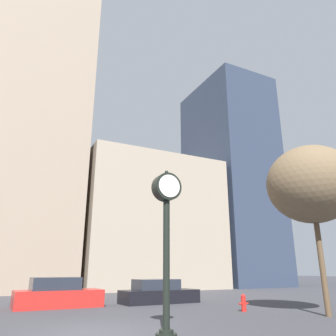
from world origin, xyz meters
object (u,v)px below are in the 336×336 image
Objects in this scene: street_clock at (166,222)px; car_black at (158,293)px; car_red at (58,295)px; fire_hydrant_near at (244,303)px; bare_tree at (311,184)px.

car_black is at bearing 66.31° from street_clock.
car_red reaches higher than fire_hydrant_near.
fire_hydrant_near is 6.39m from bare_tree.
fire_hydrant_near is at bearing -74.67° from car_black.
street_clock is at bearing -82.83° from car_red.
car_black is 5.81m from fire_hydrant_near.
car_black is at bearing 114.75° from bare_tree.
fire_hydrant_near is 0.10× the size of bare_tree.
bare_tree reaches higher than car_black.
bare_tree is at bearing -55.24° from fire_hydrant_near.
street_clock is at bearing -116.94° from car_black.
car_black is (4.16, 9.49, -2.72)m from street_clock.
car_black is 10.63m from bare_tree.
bare_tree is at bearing -43.93° from car_red.
car_red is (-1.57, 9.68, -2.65)m from street_clock.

